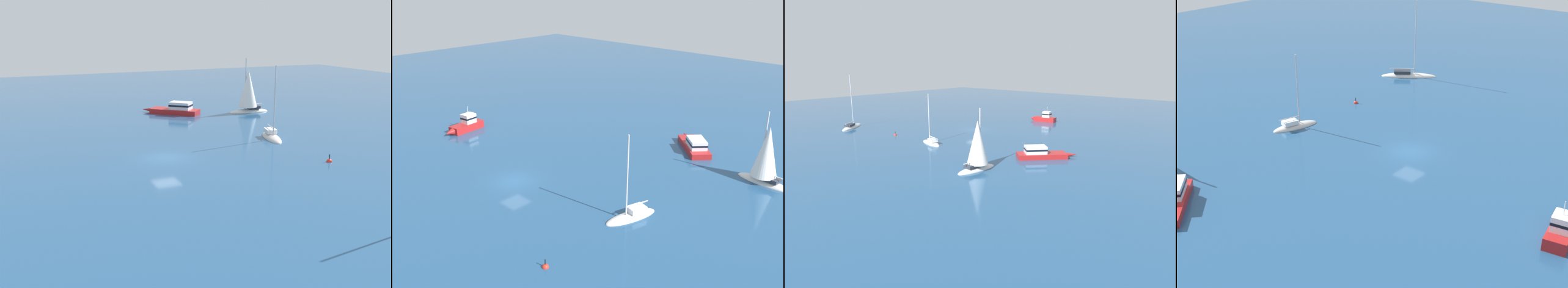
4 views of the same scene
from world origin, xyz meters
TOP-DOWN VIEW (x-y plane):
  - ground_plane at (0.00, 0.00)m, footprint 160.00×160.00m
  - yacht at (-13.45, -2.71)m, footprint 2.96×5.50m
  - sloop_1 at (-19.05, -17.69)m, footprint 6.00×2.89m
  - powerboat at (-9.16, -20.64)m, footprint 7.17×6.92m
  - channel_buoy at (-13.22, 7.32)m, footprint 0.54×0.54m

SIDE VIEW (x-z plane):
  - ground_plane at x=0.00m, z-range 0.00..0.00m
  - channel_buoy at x=-13.22m, z-range -0.47..0.49m
  - yacht at x=-13.45m, z-range -4.11..4.41m
  - powerboat at x=-9.16m, z-range -0.19..1.53m
  - sloop_1 at x=-19.05m, z-range -1.34..6.78m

